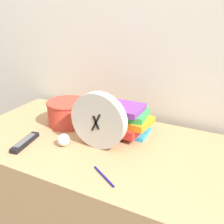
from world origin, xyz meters
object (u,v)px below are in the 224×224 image
desk_clock (98,121)px  pen (104,176)px  tv_remote (25,142)px  crumpled_paper_ball (64,140)px  book_stack (124,120)px  basket (68,112)px

desk_clock → pen: bearing=-55.9°
tv_remote → crumpled_paper_ball: (0.17, 0.07, 0.02)m
book_stack → basket: bearing=-174.9°
basket → tv_remote: (-0.05, -0.28, -0.06)m
desk_clock → tv_remote: desk_clock is taller
desk_clock → crumpled_paper_ball: (-0.15, -0.06, -0.10)m
book_stack → crumpled_paper_ball: size_ratio=4.66×
tv_remote → book_stack: bearing=40.1°
desk_clock → book_stack: size_ratio=0.98×
desk_clock → pen: (0.13, -0.19, -0.12)m
basket → pen: bearing=-39.7°
tv_remote → crumpled_paper_ball: bearing=23.6°
desk_clock → pen: size_ratio=2.06×
tv_remote → pen: bearing=-6.9°
desk_clock → pen: desk_clock is taller
pen → desk_clock: bearing=124.1°
pen → tv_remote: bearing=173.1°
desk_clock → crumpled_paper_ball: size_ratio=4.55×
desk_clock → crumpled_paper_ball: 0.19m
basket → tv_remote: bearing=-99.5°
desk_clock → basket: size_ratio=1.18×
crumpled_paper_ball → tv_remote: bearing=-156.4°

